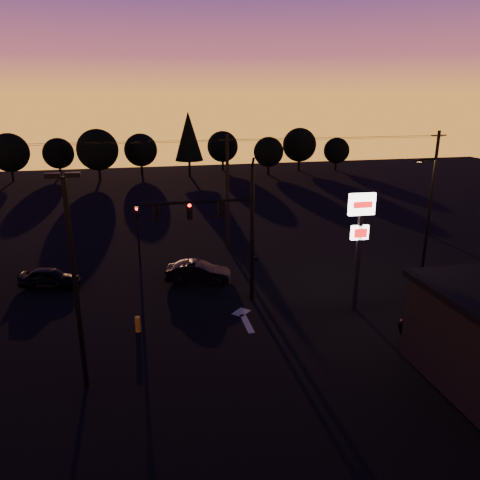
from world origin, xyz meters
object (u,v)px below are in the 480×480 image
(traffic_signal_mast, at_px, (225,222))
(bollard, at_px, (138,324))
(secondary_signal, at_px, (138,227))
(suv_parked, at_px, (445,336))
(car_left, at_px, (49,278))
(pylon_sign, at_px, (360,227))
(streetlight, at_px, (428,212))
(parking_lot_light, at_px, (74,270))
(car_mid, at_px, (198,272))

(traffic_signal_mast, relative_size, bollard, 10.29)
(secondary_signal, distance_m, suv_parked, 20.93)
(secondary_signal, xyz_separation_m, car_left, (-5.73, -2.87, -2.22))
(pylon_sign, height_order, car_left, pylon_sign)
(secondary_signal, relative_size, car_left, 1.15)
(secondary_signal, bearing_deg, streetlight, -17.56)
(parking_lot_light, xyz_separation_m, car_mid, (6.20, 10.39, -4.57))
(streetlight, distance_m, car_mid, 15.77)
(pylon_sign, relative_size, car_left, 1.80)
(secondary_signal, distance_m, streetlight, 19.89)
(secondary_signal, distance_m, car_mid, 5.93)
(bollard, distance_m, car_mid, 7.21)
(parking_lot_light, distance_m, car_left, 12.91)
(secondary_signal, height_order, car_mid, secondary_signal)
(parking_lot_light, xyz_separation_m, streetlight, (21.41, 8.50, -0.85))
(car_left, bearing_deg, streetlight, -81.73)
(parking_lot_light, height_order, pylon_sign, parking_lot_light)
(parking_lot_light, height_order, car_mid, parking_lot_light)
(car_left, bearing_deg, suv_parked, -105.66)
(secondary_signal, distance_m, car_left, 6.78)
(traffic_signal_mast, bearing_deg, streetlight, 6.14)
(bollard, distance_m, suv_parked, 15.48)
(streetlight, xyz_separation_m, car_mid, (-15.21, 1.89, -3.72))
(traffic_signal_mast, relative_size, streetlight, 1.07)
(secondary_signal, xyz_separation_m, bollard, (-0.28, -10.10, -2.44))
(parking_lot_light, height_order, suv_parked, parking_lot_light)
(streetlight, xyz_separation_m, bollard, (-19.19, -4.11, -4.00))
(pylon_sign, relative_size, suv_parked, 1.52)
(pylon_sign, bearing_deg, streetlight, 30.08)
(secondary_signal, distance_m, parking_lot_light, 14.90)
(secondary_signal, xyz_separation_m, parking_lot_light, (-2.50, -14.49, 2.41))
(bollard, bearing_deg, car_mid, 56.42)
(traffic_signal_mast, distance_m, streetlight, 14.10)
(parking_lot_light, distance_m, suv_parked, 17.53)
(secondary_signal, xyz_separation_m, streetlight, (18.91, -5.99, 1.56))
(car_mid, bearing_deg, car_left, 98.41)
(streetlight, distance_m, suv_parked, 10.80)
(pylon_sign, relative_size, bollard, 8.15)
(parking_lot_light, bearing_deg, suv_parked, -1.84)
(traffic_signal_mast, distance_m, car_left, 12.36)
(secondary_signal, bearing_deg, car_mid, -47.90)
(parking_lot_light, distance_m, car_mid, 12.93)
(secondary_signal, relative_size, bollard, 5.21)
(car_left, bearing_deg, bollard, -127.49)
(car_left, bearing_deg, car_mid, -81.93)
(traffic_signal_mast, relative_size, car_left, 2.27)
(streetlight, relative_size, bollard, 9.59)
(car_left, height_order, car_mid, car_mid)
(bollard, xyz_separation_m, car_mid, (3.98, 6.00, 0.28))
(secondary_signal, height_order, parking_lot_light, parking_lot_light)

